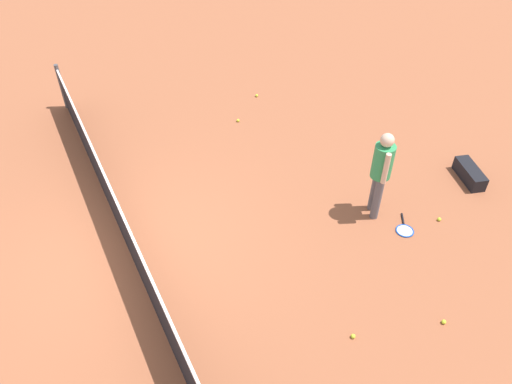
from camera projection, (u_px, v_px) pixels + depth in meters
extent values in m
plane|color=#9E5638|center=(130.00, 251.00, 8.36)|extent=(40.00, 40.00, 0.00)
cylinder|color=#4C4C51|center=(62.00, 87.00, 11.34)|extent=(0.09, 0.09, 1.07)
cube|color=black|center=(126.00, 232.00, 8.06)|extent=(10.00, 0.02, 0.91)
cube|color=white|center=(120.00, 210.00, 7.74)|extent=(10.00, 0.04, 0.06)
cylinder|color=#595960|center=(377.00, 199.00, 8.69)|extent=(0.19, 0.19, 0.85)
cylinder|color=#595960|center=(375.00, 191.00, 8.86)|extent=(0.19, 0.19, 0.85)
cylinder|color=#339959|center=(383.00, 161.00, 8.29)|extent=(0.45, 0.45, 0.62)
cylinder|color=beige|center=(386.00, 169.00, 8.11)|extent=(0.12, 0.12, 0.58)
cylinder|color=beige|center=(380.00, 152.00, 8.44)|extent=(0.12, 0.12, 0.58)
sphere|color=beige|center=(387.00, 140.00, 8.01)|extent=(0.31, 0.31, 0.23)
torus|color=blue|center=(405.00, 231.00, 8.70)|extent=(0.43, 0.43, 0.02)
cylinder|color=silver|center=(405.00, 231.00, 8.70)|extent=(0.37, 0.37, 0.00)
cylinder|color=black|center=(403.00, 219.00, 8.91)|extent=(0.25, 0.18, 0.03)
sphere|color=#C6E033|center=(238.00, 120.00, 11.22)|extent=(0.07, 0.07, 0.07)
sphere|color=#C6E033|center=(444.00, 322.00, 7.30)|extent=(0.07, 0.07, 0.07)
sphere|color=#C6E033|center=(439.00, 219.00, 8.88)|extent=(0.07, 0.07, 0.07)
sphere|color=#C6E033|center=(257.00, 95.00, 12.02)|extent=(0.07, 0.07, 0.07)
sphere|color=#C6E033|center=(353.00, 336.00, 7.12)|extent=(0.07, 0.07, 0.07)
cube|color=black|center=(470.00, 174.00, 9.66)|extent=(0.85, 0.50, 0.28)
cylinder|color=black|center=(461.00, 163.00, 9.91)|extent=(0.17, 0.28, 0.27)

